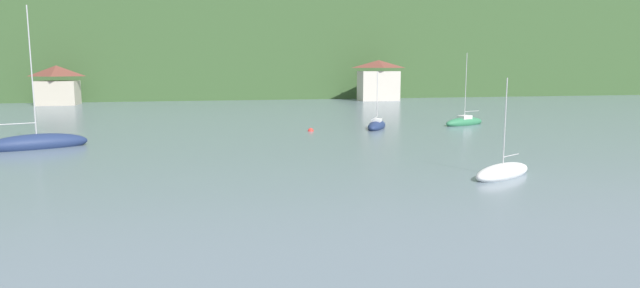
{
  "coord_description": "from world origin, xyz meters",
  "views": [
    {
      "loc": [
        -4.45,
        33.0,
        5.88
      ],
      "look_at": [
        0.0,
        52.93,
        2.93
      ],
      "focal_mm": 29.92,
      "sensor_mm": 36.0,
      "label": 1
    }
  ],
  "objects_px": {
    "sailboat_mid_5": "(503,172)",
    "shore_building_west": "(57,86)",
    "sailboat_far_4": "(377,126)",
    "mooring_buoy_near": "(311,131)",
    "sailboat_far_6": "(464,122)",
    "shore_building_westcentral": "(378,81)",
    "sailboat_far_9": "(37,144)"
  },
  "relations": [
    {
      "from": "shore_building_westcentral",
      "to": "mooring_buoy_near",
      "type": "relative_size",
      "value": 12.87
    },
    {
      "from": "mooring_buoy_near",
      "to": "sailboat_mid_5",
      "type": "bearing_deg",
      "value": -75.11
    },
    {
      "from": "sailboat_far_4",
      "to": "sailboat_mid_5",
      "type": "relative_size",
      "value": 1.03
    },
    {
      "from": "sailboat_far_6",
      "to": "sailboat_far_9",
      "type": "xyz_separation_m",
      "value": [
        -38.12,
        -7.75,
        0.05
      ]
    },
    {
      "from": "sailboat_mid_5",
      "to": "shore_building_west",
      "type": "bearing_deg",
      "value": -89.12
    },
    {
      "from": "sailboat_far_4",
      "to": "sailboat_mid_5",
      "type": "height_order",
      "value": "sailboat_far_4"
    },
    {
      "from": "sailboat_far_4",
      "to": "mooring_buoy_near",
      "type": "distance_m",
      "value": 6.73
    },
    {
      "from": "sailboat_far_4",
      "to": "sailboat_far_6",
      "type": "distance_m",
      "value": 9.82
    },
    {
      "from": "sailboat_far_9",
      "to": "shore_building_westcentral",
      "type": "bearing_deg",
      "value": 25.77
    },
    {
      "from": "shore_building_west",
      "to": "sailboat_far_4",
      "type": "xyz_separation_m",
      "value": [
        38.52,
        -42.18,
        -2.75
      ]
    },
    {
      "from": "shore_building_west",
      "to": "sailboat_far_6",
      "type": "xyz_separation_m",
      "value": [
        48.29,
        -41.22,
        -2.72
      ]
    },
    {
      "from": "shore_building_west",
      "to": "sailboat_far_6",
      "type": "distance_m",
      "value": 63.55
    },
    {
      "from": "shore_building_westcentral",
      "to": "sailboat_far_6",
      "type": "height_order",
      "value": "sailboat_far_6"
    },
    {
      "from": "sailboat_far_4",
      "to": "sailboat_far_9",
      "type": "height_order",
      "value": "sailboat_far_9"
    },
    {
      "from": "shore_building_westcentral",
      "to": "sailboat_far_4",
      "type": "xyz_separation_m",
      "value": [
        -14.33,
        -41.71,
        -3.19
      ]
    },
    {
      "from": "sailboat_far_6",
      "to": "sailboat_far_9",
      "type": "relative_size",
      "value": 0.72
    },
    {
      "from": "sailboat_mid_5",
      "to": "mooring_buoy_near",
      "type": "height_order",
      "value": "sailboat_mid_5"
    },
    {
      "from": "shore_building_west",
      "to": "sailboat_far_9",
      "type": "bearing_deg",
      "value": -78.27
    },
    {
      "from": "shore_building_west",
      "to": "sailboat_mid_5",
      "type": "xyz_separation_m",
      "value": [
        37.84,
        -65.52,
        -2.79
      ]
    },
    {
      "from": "shore_building_westcentral",
      "to": "sailboat_mid_5",
      "type": "xyz_separation_m",
      "value": [
        -15.0,
        -65.05,
        -3.23
      ]
    },
    {
      "from": "shore_building_west",
      "to": "shore_building_westcentral",
      "type": "xyz_separation_m",
      "value": [
        52.85,
        -0.47,
        0.44
      ]
    },
    {
      "from": "shore_building_westcentral",
      "to": "sailboat_far_4",
      "type": "height_order",
      "value": "shore_building_westcentral"
    },
    {
      "from": "shore_building_west",
      "to": "shore_building_westcentral",
      "type": "distance_m",
      "value": 52.85
    },
    {
      "from": "shore_building_westcentral",
      "to": "sailboat_far_6",
      "type": "xyz_separation_m",
      "value": [
        -4.56,
        -40.75,
        -3.16
      ]
    },
    {
      "from": "mooring_buoy_near",
      "to": "shore_building_west",
      "type": "bearing_deg",
      "value": 126.56
    },
    {
      "from": "shore_building_westcentral",
      "to": "sailboat_far_6",
      "type": "bearing_deg",
      "value": -96.38
    },
    {
      "from": "sailboat_far_4",
      "to": "shore_building_westcentral",
      "type": "bearing_deg",
      "value": 10.18
    },
    {
      "from": "sailboat_far_4",
      "to": "sailboat_far_6",
      "type": "bearing_deg",
      "value": -55.2
    },
    {
      "from": "sailboat_far_4",
      "to": "mooring_buoy_near",
      "type": "xyz_separation_m",
      "value": [
        -6.68,
        -0.74,
        -0.27
      ]
    },
    {
      "from": "sailboat_mid_5",
      "to": "sailboat_far_9",
      "type": "xyz_separation_m",
      "value": [
        -27.67,
        16.55,
        0.13
      ]
    },
    {
      "from": "shore_building_west",
      "to": "sailboat_far_9",
      "type": "relative_size",
      "value": 0.58
    },
    {
      "from": "sailboat_far_6",
      "to": "mooring_buoy_near",
      "type": "relative_size",
      "value": 13.67
    }
  ]
}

